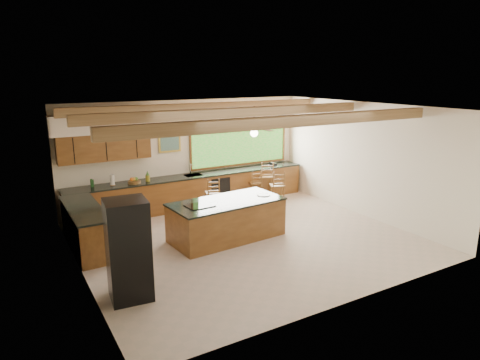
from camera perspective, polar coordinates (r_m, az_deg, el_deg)
ground at (r=9.93m, az=0.86°, el=-7.89°), size 7.20×7.20×0.00m
room_shell at (r=9.81m, az=-1.92°, el=5.26°), size 7.27×6.54×3.02m
counter_run at (r=11.59m, az=-9.09°, el=-2.40°), size 7.12×3.10×1.22m
island at (r=9.85m, az=-1.80°, el=-5.28°), size 2.67×1.41×0.92m
refrigerator at (r=7.42m, az=-14.67°, el=-9.01°), size 0.74×0.72×1.73m
bar_stool_a at (r=11.31m, az=-3.54°, el=-1.83°), size 0.47×0.47×1.05m
bar_stool_b at (r=12.75m, az=3.67°, el=0.36°), size 0.55×0.55×1.18m
bar_stool_c at (r=11.99m, az=5.17°, el=-0.84°), size 0.51×0.51×1.08m
bar_stool_d at (r=12.59m, az=2.16°, el=-0.46°), size 0.41×0.41×0.94m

